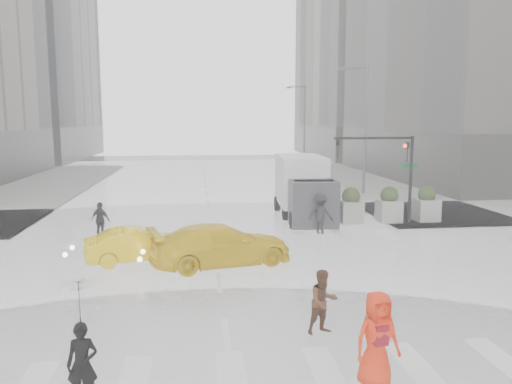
{
  "coord_description": "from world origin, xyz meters",
  "views": [
    {
      "loc": [
        -0.63,
        -15.8,
        5.29
      ],
      "look_at": [
        1.46,
        2.0,
        2.69
      ],
      "focal_mm": 35.0,
      "sensor_mm": 36.0,
      "label": 1
    }
  ],
  "objects": [
    {
      "name": "ground",
      "position": [
        0.0,
        0.0,
        0.0
      ],
      "size": [
        120.0,
        120.0,
        0.0
      ],
      "primitive_type": "plane",
      "color": "black",
      "rests_on": "ground"
    },
    {
      "name": "sidewalk_ne",
      "position": [
        19.5,
        17.5,
        0.07
      ],
      "size": [
        35.0,
        35.0,
        0.15
      ],
      "primitive_type": "cube",
      "color": "slate",
      "rests_on": "ground"
    },
    {
      "name": "building_ne_far",
      "position": [
        29.0,
        56.0,
        16.27
      ],
      "size": [
        26.05,
        26.05,
        36.0
      ],
      "color": "gray",
      "rests_on": "ground"
    },
    {
      "name": "road_markings",
      "position": [
        0.0,
        0.0,
        0.01
      ],
      "size": [
        18.0,
        48.0,
        0.01
      ],
      "primitive_type": null,
      "color": "silver",
      "rests_on": "ground"
    },
    {
      "name": "traffic_signal_pole",
      "position": [
        9.01,
        8.01,
        3.22
      ],
      "size": [
        4.45,
        0.42,
        4.5
      ],
      "color": "black",
      "rests_on": "ground"
    },
    {
      "name": "street_lamp_near",
      "position": [
        10.87,
        18.0,
        4.95
      ],
      "size": [
        2.15,
        0.22,
        9.0
      ],
      "color": "#59595B",
      "rests_on": "ground"
    },
    {
      "name": "street_lamp_far",
      "position": [
        10.87,
        38.0,
        4.95
      ],
      "size": [
        2.15,
        0.22,
        9.0
      ],
      "color": "#59595B",
      "rests_on": "ground"
    },
    {
      "name": "planter_west",
      "position": [
        7.0,
        8.2,
        0.98
      ],
      "size": [
        1.1,
        1.1,
        1.8
      ],
      "color": "slate",
      "rests_on": "ground"
    },
    {
      "name": "planter_mid",
      "position": [
        9.0,
        8.2,
        0.98
      ],
      "size": [
        1.1,
        1.1,
        1.8
      ],
      "color": "slate",
      "rests_on": "ground"
    },
    {
      "name": "planter_east",
      "position": [
        11.0,
        8.2,
        0.98
      ],
      "size": [
        1.1,
        1.1,
        1.8
      ],
      "color": "slate",
      "rests_on": "ground"
    },
    {
      "name": "pedestrian_black",
      "position": [
        -2.82,
        -6.8,
        1.64
      ],
      "size": [
        1.01,
        1.03,
        2.43
      ],
      "rotation": [
        0.0,
        0.0,
        -0.05
      ],
      "color": "black",
      "rests_on": "ground"
    },
    {
      "name": "pedestrian_brown",
      "position": [
        2.41,
        -4.24,
        0.82
      ],
      "size": [
        0.94,
        0.83,
        1.63
      ],
      "primitive_type": "imported",
      "rotation": [
        0.0,
        0.0,
        0.31
      ],
      "color": "#4E2C1B",
      "rests_on": "ground"
    },
    {
      "name": "pedestrian_orange",
      "position": [
        2.84,
        -6.8,
        0.98
      ],
      "size": [
        1.06,
        0.79,
        1.96
      ],
      "rotation": [
        0.0,
        0.0,
        0.19
      ],
      "color": "red",
      "rests_on": "ground"
    },
    {
      "name": "pedestrian_far_a",
      "position": [
        -5.0,
        6.79,
        0.83
      ],
      "size": [
        1.13,
        0.96,
        1.65
      ],
      "primitive_type": "imported",
      "rotation": [
        0.0,
        0.0,
        2.67
      ],
      "color": "black",
      "rests_on": "ground"
    },
    {
      "name": "pedestrian_far_b",
      "position": [
        5.05,
        6.55,
        0.93
      ],
      "size": [
        1.37,
        1.17,
        1.86
      ],
      "primitive_type": "imported",
      "rotation": [
        0.0,
        0.0,
        2.63
      ],
      "color": "black",
      "rests_on": "ground"
    },
    {
      "name": "taxi_mid",
      "position": [
        -2.87,
        2.8,
        0.65
      ],
      "size": [
        4.14,
        2.36,
        1.29
      ],
      "primitive_type": "imported",
      "rotation": [
        0.0,
        0.0,
        1.84
      ],
      "color": "yellow",
      "rests_on": "ground"
    },
    {
      "name": "taxi_rear",
      "position": [
        0.18,
        2.0,
        0.75
      ],
      "size": [
        4.98,
        3.22,
        1.51
      ],
      "primitive_type": "imported",
      "rotation": [
        0.0,
        0.0,
        1.83
      ],
      "color": "yellow",
      "rests_on": "ground"
    },
    {
      "name": "box_truck",
      "position": [
        4.98,
        10.09,
        1.78
      ],
      "size": [
        2.36,
        6.28,
        3.34
      ],
      "rotation": [
        0.0,
        0.0,
        -0.06
      ],
      "color": "silver",
      "rests_on": "ground"
    }
  ]
}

